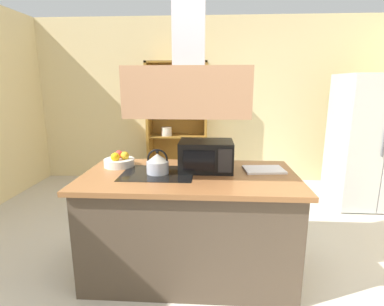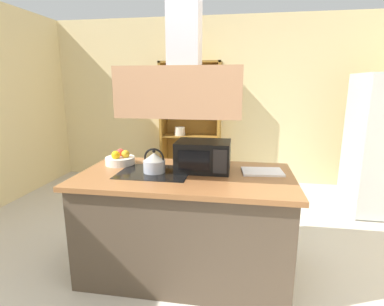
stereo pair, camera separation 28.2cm
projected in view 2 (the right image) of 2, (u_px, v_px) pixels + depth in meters
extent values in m
plane|color=beige|center=(205.00, 290.00, 2.42)|extent=(7.80, 7.80, 0.00)
cube|color=beige|center=(227.00, 102.00, 5.00)|extent=(6.00, 0.12, 2.70)
cube|color=#4D3F31|center=(186.00, 225.00, 2.61)|extent=(1.71, 0.89, 0.86)
cube|color=#925C34|center=(185.00, 176.00, 2.51)|extent=(1.79, 0.97, 0.04)
cube|color=black|center=(154.00, 172.00, 2.55)|extent=(0.60, 0.48, 0.00)
cube|color=#AD7A55|center=(185.00, 92.00, 2.35)|extent=(0.90, 0.70, 0.36)
cube|color=#BAB1BB|center=(184.00, 2.00, 2.21)|extent=(0.24, 0.24, 0.94)
cube|color=#B7BBBD|center=(384.00, 151.00, 3.43)|extent=(0.44, 0.03, 1.73)
cube|color=olive|center=(163.00, 123.00, 5.00)|extent=(0.04, 0.40, 1.99)
cube|color=olive|center=(219.00, 125.00, 4.85)|extent=(0.04, 0.40, 1.99)
cube|color=olive|center=(191.00, 62.00, 4.70)|extent=(0.98, 0.40, 0.03)
cube|color=olive|center=(191.00, 179.00, 5.14)|extent=(0.98, 0.40, 0.08)
cube|color=olive|center=(193.00, 123.00, 5.11)|extent=(0.98, 0.02, 1.99)
cube|color=olive|center=(191.00, 136.00, 4.97)|extent=(0.90, 0.36, 0.02)
cube|color=olive|center=(191.00, 106.00, 4.86)|extent=(0.90, 0.36, 0.02)
cylinder|color=beige|center=(180.00, 134.00, 4.94)|extent=(0.18, 0.18, 0.05)
cylinder|color=beige|center=(180.00, 131.00, 4.93)|extent=(0.17, 0.17, 0.05)
cylinder|color=beige|center=(180.00, 128.00, 4.92)|extent=(0.16, 0.16, 0.05)
cylinder|color=silver|center=(198.00, 102.00, 4.78)|extent=(0.01, 0.01, 0.12)
cone|color=silver|center=(198.00, 95.00, 4.76)|extent=(0.07, 0.07, 0.08)
cylinder|color=silver|center=(207.00, 102.00, 4.76)|extent=(0.01, 0.01, 0.12)
cone|color=silver|center=(207.00, 95.00, 4.74)|extent=(0.07, 0.07, 0.08)
cylinder|color=#B0B6C7|center=(154.00, 166.00, 2.54)|extent=(0.19, 0.19, 0.10)
cone|color=#B6BCB5|center=(154.00, 157.00, 2.52)|extent=(0.18, 0.18, 0.07)
sphere|color=black|center=(154.00, 151.00, 2.51)|extent=(0.03, 0.03, 0.03)
torus|color=black|center=(154.00, 158.00, 2.52)|extent=(0.18, 0.02, 0.18)
cube|color=white|center=(262.00, 172.00, 2.54)|extent=(0.36, 0.27, 0.02)
cube|color=black|center=(203.00, 156.00, 2.58)|extent=(0.46, 0.34, 0.26)
cube|color=black|center=(194.00, 161.00, 2.42)|extent=(0.26, 0.01, 0.17)
cube|color=#262628|center=(220.00, 162.00, 2.39)|extent=(0.11, 0.01, 0.20)
cylinder|color=silver|center=(207.00, 162.00, 2.87)|extent=(0.06, 0.06, 0.01)
cylinder|color=silver|center=(207.00, 156.00, 2.86)|extent=(0.01, 0.01, 0.11)
cone|color=silver|center=(207.00, 146.00, 2.84)|extent=(0.08, 0.08, 0.09)
cylinder|color=silver|center=(120.00, 161.00, 2.80)|extent=(0.27, 0.27, 0.07)
sphere|color=gold|center=(125.00, 154.00, 2.78)|extent=(0.08, 0.08, 0.08)
sphere|color=red|center=(120.00, 153.00, 2.83)|extent=(0.07, 0.07, 0.07)
sphere|color=#EEAF11|center=(116.00, 155.00, 2.73)|extent=(0.08, 0.08, 0.08)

